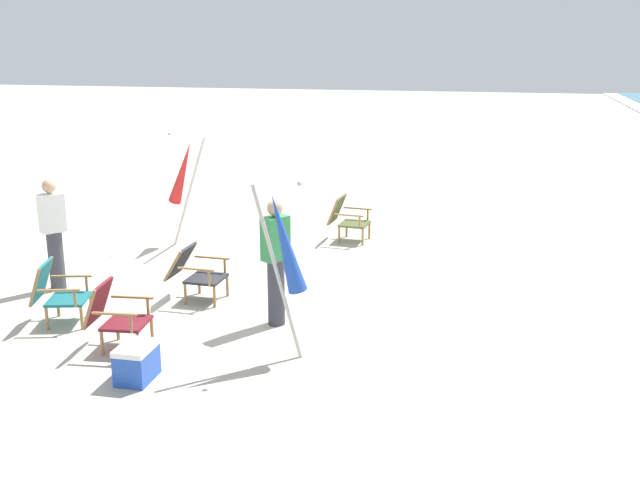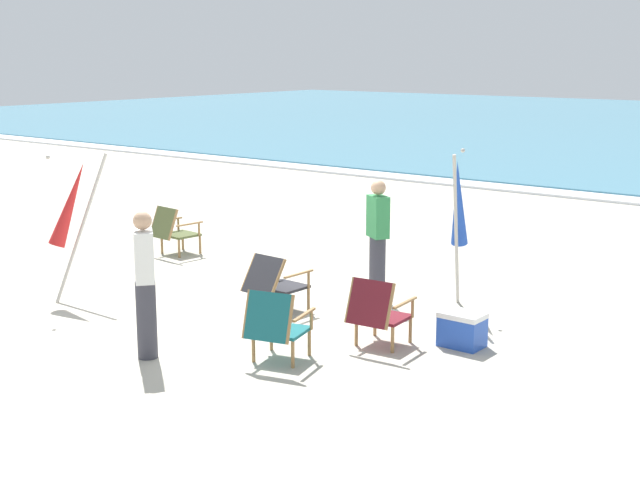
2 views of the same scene
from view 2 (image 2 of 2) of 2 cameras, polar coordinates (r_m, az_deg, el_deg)
name	(u,v)px [view 2 (image 2 of 2)]	position (r m, az deg, el deg)	size (l,w,h in m)	color
ground_plane	(239,306)	(11.81, -5.20, -4.25)	(80.00, 80.00, 0.00)	#B7AF9E
surf_band	(581,195)	(21.61, 16.38, 2.81)	(80.00, 1.10, 0.06)	white
beach_chair_far_center	(173,229)	(14.81, -9.39, 0.67)	(0.65, 0.75, 0.81)	#515B33
beach_chair_back_left	(377,311)	(10.07, 3.70, -4.55)	(0.64, 0.73, 0.82)	maroon
beach_chair_back_right	(276,324)	(9.57, -2.87, -5.42)	(0.72, 0.79, 0.82)	#196066
beach_chair_front_left	(274,282)	(11.36, -2.93, -2.68)	(0.62, 0.80, 0.77)	#28282D
umbrella_furled_blue	(458,205)	(11.64, 8.84, 2.25)	(0.35, 0.62, 2.07)	#B7B2A8
umbrella_furled_red	(71,205)	(12.24, -15.67, 2.15)	(0.42, 0.85, 1.99)	#B7B2A8
person_near_chairs	(145,284)	(9.80, -11.13, -2.75)	(0.39, 0.37, 1.63)	#383842
person_by_waterline	(378,239)	(11.93, 3.71, 0.08)	(0.39, 0.35, 1.63)	#383842
cooler_box	(462,329)	(10.28, 9.08, -5.67)	(0.49, 0.35, 0.40)	blue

